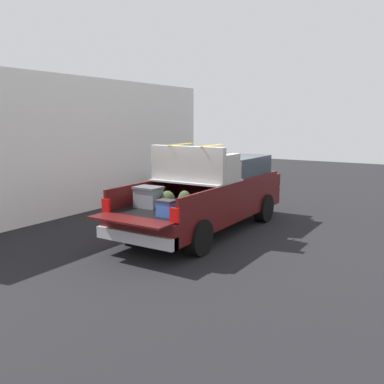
{
  "coord_description": "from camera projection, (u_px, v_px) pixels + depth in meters",
  "views": [
    {
      "loc": [
        -9.03,
        -5.3,
        2.82
      ],
      "look_at": [
        -0.6,
        0.0,
        1.1
      ],
      "focal_mm": 39.41,
      "sensor_mm": 36.0,
      "label": 1
    }
  ],
  "objects": [
    {
      "name": "trash_can",
      "position": [
        164.0,
        186.0,
        14.87
      ],
      "size": [
        0.6,
        0.6,
        0.98
      ],
      "color": "#2D2D33",
      "rests_on": "ground_plane"
    },
    {
      "name": "pickup_truck",
      "position": [
        211.0,
        192.0,
        10.91
      ],
      "size": [
        6.05,
        2.06,
        2.23
      ],
      "color": "#470F0F",
      "rests_on": "ground_plane"
    },
    {
      "name": "building_facade",
      "position": [
        87.0,
        145.0,
        13.04
      ],
      "size": [
        11.91,
        0.36,
        4.09
      ],
      "primitive_type": "cube",
      "color": "white",
      "rests_on": "ground_plane"
    },
    {
      "name": "ground_plane",
      "position": [
        204.0,
        231.0,
        10.79
      ],
      "size": [
        40.0,
        40.0,
        0.0
      ],
      "primitive_type": "plane",
      "color": "black"
    }
  ]
}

